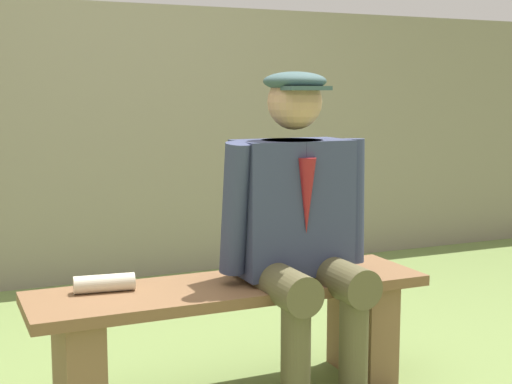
{
  "coord_description": "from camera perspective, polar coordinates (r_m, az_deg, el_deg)",
  "views": [
    {
      "loc": [
        1.02,
        2.54,
        1.19
      ],
      "look_at": [
        -0.1,
        0.0,
        0.81
      ],
      "focal_mm": 51.13,
      "sensor_mm": 36.0,
      "label": 1
    }
  ],
  "objects": [
    {
      "name": "seated_man",
      "position": [
        2.83,
        3.39,
        -2.25
      ],
      "size": [
        0.61,
        0.58,
        1.27
      ],
      "color": "#333A57",
      "rests_on": "ground"
    },
    {
      "name": "rolled_magazine",
      "position": [
        2.76,
        -11.78,
        -7.0
      ],
      "size": [
        0.23,
        0.09,
        0.07
      ],
      "primitive_type": "cylinder",
      "rotation": [
        0.0,
        1.57,
        -0.12
      ],
      "color": "beige",
      "rests_on": "bench"
    },
    {
      "name": "bench",
      "position": [
        2.88,
        -1.9,
        -10.18
      ],
      "size": [
        1.55,
        0.42,
        0.46
      ],
      "color": "brown",
      "rests_on": "ground"
    },
    {
      "name": "stadium_wall",
      "position": [
        4.75,
        -11.45,
        3.79
      ],
      "size": [
        12.0,
        0.24,
        1.74
      ],
      "primitive_type": "cube",
      "color": "gray",
      "rests_on": "ground"
    }
  ]
}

